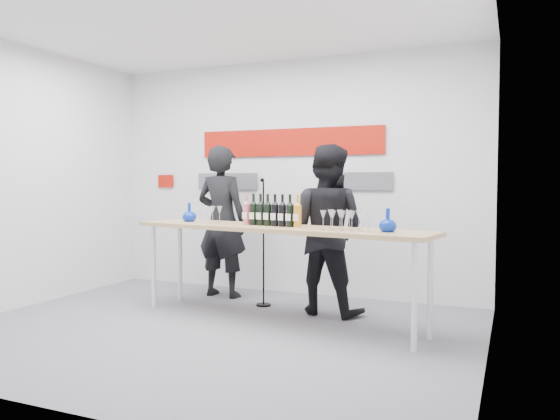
{
  "coord_description": "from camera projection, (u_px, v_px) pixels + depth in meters",
  "views": [
    {
      "loc": [
        2.67,
        -4.54,
        1.45
      ],
      "look_at": [
        0.44,
        0.67,
        1.15
      ],
      "focal_mm": 35.0,
      "sensor_mm": 36.0,
      "label": 1
    }
  ],
  "objects": [
    {
      "name": "tasting_table",
      "position": [
        276.0,
        233.0,
        5.6
      ],
      "size": [
        3.36,
        1.18,
        0.99
      ],
      "rotation": [
        0.0,
        0.0,
        -0.16
      ],
      "color": "tan",
      "rests_on": "ground"
    },
    {
      "name": "wine_bottles",
      "position": [
        271.0,
        210.0,
        5.61
      ],
      "size": [
        0.71,
        0.19,
        0.33
      ],
      "rotation": [
        0.0,
        0.0,
        -0.16
      ],
      "color": "#CC5966",
      "rests_on": "tasting_table"
    },
    {
      "name": "presenter_right",
      "position": [
        326.0,
        229.0,
        5.96
      ],
      "size": [
        0.97,
        0.8,
        1.85
      ],
      "primitive_type": "imported",
      "rotation": [
        0.0,
        0.0,
        3.03
      ],
      "color": "black",
      "rests_on": "ground"
    },
    {
      "name": "ground",
      "position": [
        212.0,
        330.0,
        5.3
      ],
      "size": [
        5.0,
        5.0,
        0.0
      ],
      "primitive_type": "plane",
      "color": "slate",
      "rests_on": "ground"
    },
    {
      "name": "decanter_left",
      "position": [
        189.0,
        212.0,
        6.25
      ],
      "size": [
        0.16,
        0.16,
        0.21
      ],
      "primitive_type": null,
      "color": "#08289B",
      "rests_on": "tasting_table"
    },
    {
      "name": "mic_stand",
      "position": [
        263.0,
        267.0,
        6.33
      ],
      "size": [
        0.17,
        0.17,
        1.49
      ],
      "rotation": [
        0.0,
        0.0,
        -0.21
      ],
      "color": "black",
      "rests_on": "ground"
    },
    {
      "name": "signage",
      "position": [
        285.0,
        154.0,
        7.03
      ],
      "size": [
        3.38,
        0.02,
        0.79
      ],
      "color": "#A81207",
      "rests_on": "back_wall"
    },
    {
      "name": "glasses_left",
      "position": [
        208.0,
        214.0,
        6.07
      ],
      "size": [
        0.29,
        0.25,
        0.18
      ],
      "color": "silver",
      "rests_on": "tasting_table"
    },
    {
      "name": "decanter_right",
      "position": [
        388.0,
        220.0,
        4.96
      ],
      "size": [
        0.16,
        0.16,
        0.21
      ],
      "primitive_type": null,
      "color": "#08289B",
      "rests_on": "tasting_table"
    },
    {
      "name": "back_wall",
      "position": [
        290.0,
        177.0,
        7.05
      ],
      "size": [
        5.0,
        0.04,
        3.0
      ],
      "primitive_type": "cube",
      "color": "silver",
      "rests_on": "ground"
    },
    {
      "name": "presenter_left",
      "position": [
        222.0,
        221.0,
        6.83
      ],
      "size": [
        0.72,
        0.5,
        1.89
      ],
      "primitive_type": "imported",
      "rotation": [
        0.0,
        0.0,
        3.08
      ],
      "color": "black",
      "rests_on": "ground"
    },
    {
      "name": "glasses_right",
      "position": [
        348.0,
        220.0,
        5.14
      ],
      "size": [
        0.56,
        0.3,
        0.18
      ],
      "color": "silver",
      "rests_on": "tasting_table"
    }
  ]
}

